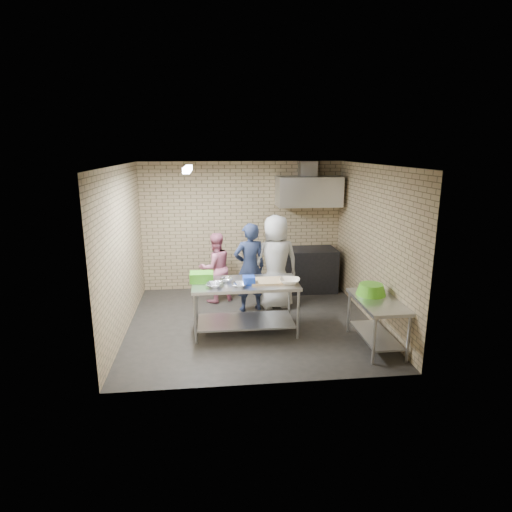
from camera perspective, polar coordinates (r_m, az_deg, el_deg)
The scene contains 26 objects.
floor at distance 7.55m, azimuth -0.59°, elevation -8.89°, with size 4.20×4.20×0.00m, color black.
ceiling at distance 6.95m, azimuth -0.65°, elevation 12.05°, with size 4.20×4.20×0.00m, color black.
back_wall at distance 9.08m, azimuth -1.89°, elevation 3.98°, with size 4.20×0.06×2.70m, color tan.
front_wall at distance 5.21m, azimuth 1.58°, elevation -3.81°, with size 4.20×0.06×2.70m, color tan.
left_wall at distance 7.23m, azimuth -17.41°, elevation 0.68°, with size 0.06×4.00×2.70m, color tan.
right_wall at distance 7.62m, azimuth 15.29°, elevation 1.50°, with size 0.06×4.00×2.70m, color tan.
prep_table at distance 7.07m, azimuth -1.43°, elevation -6.81°, with size 1.71×0.85×0.85m, color silver.
side_counter at distance 6.83m, azimuth 15.75°, elevation -8.61°, with size 0.60×1.20×0.75m, color silver.
stove at distance 9.15m, azimuth 6.80°, elevation -1.82°, with size 1.20×0.70×0.90m, color black.
range_hood at distance 8.89m, azimuth 7.04°, elevation 8.55°, with size 1.30×0.60×0.60m, color silver.
hood_duct at distance 9.00m, azimuth 6.90°, elevation 11.49°, with size 0.35×0.30×0.30m, color #A5A8AD.
wall_shelf at distance 9.16m, azimuth 8.57°, elevation 7.53°, with size 0.80×0.20×0.04m, color #3F2B19.
fluorescent_fixture at distance 6.92m, azimuth -9.08°, elevation 11.38°, with size 0.10×1.25×0.08m, color white.
green_crate at distance 7.00m, azimuth -7.26°, elevation -2.79°, with size 0.38×0.28×0.15m, color green.
blue_tub at distance 6.82m, azimuth -0.96°, elevation -3.26°, with size 0.19×0.19×0.12m, color #183CB8.
cutting_board at distance 6.94m, azimuth 1.45°, elevation -3.35°, with size 0.52×0.40×0.03m, color tan.
mixing_bowl_a at distance 6.70m, azimuth -5.57°, elevation -3.89°, with size 0.27×0.27×0.07m, color #B9BAC0.
mixing_bowl_b at distance 6.95m, azimuth -3.96°, elevation -3.21°, with size 0.20×0.20×0.06m, color silver.
mixing_bowl_c at distance 6.70m, azimuth -2.14°, elevation -3.86°, with size 0.25×0.25×0.06m, color silver.
ceramic_bowl at distance 6.86m, azimuth 4.50°, elevation -3.36°, with size 0.33×0.33×0.08m, color beige.
green_basin at distance 6.88m, azimuth 15.09°, elevation -4.30°, with size 0.46×0.46×0.17m, color #59C626, non-canonical shape.
bottle_red at distance 9.09m, azimuth 7.06°, elevation 8.23°, with size 0.07×0.07×0.18m, color #B22619.
bottle_green at distance 9.19m, azimuth 9.50°, elevation 8.11°, with size 0.06×0.06×0.15m, color green.
man_navy at distance 7.86m, azimuth -0.85°, elevation -1.53°, with size 0.60×0.40×1.66m, color #141A34.
woman_pink at distance 8.39m, azimuth -5.43°, elevation -1.56°, with size 0.67×0.52×1.38m, color #C46781.
woman_white at distance 8.00m, azimuth 2.64°, elevation -0.82°, with size 0.87×0.57×1.78m, color silver.
Camera 1 is at (-0.69, -6.91, 2.96)m, focal length 30.01 mm.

